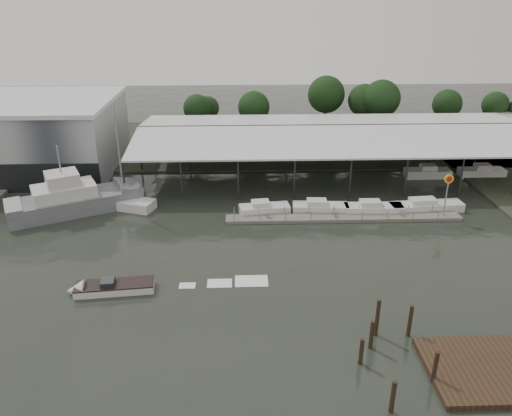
{
  "coord_description": "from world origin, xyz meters",
  "views": [
    {
      "loc": [
        2.81,
        -43.4,
        25.33
      ],
      "look_at": [
        4.52,
        8.07,
        2.5
      ],
      "focal_mm": 35.0,
      "sensor_mm": 36.0,
      "label": 1
    }
  ],
  "objects_px": {
    "shell_fuel_sign": "(448,188)",
    "speedboat_underway": "(108,288)",
    "white_sailboat": "(121,202)",
    "grey_trawler": "(75,199)"
  },
  "relations": [
    {
      "from": "speedboat_underway",
      "to": "grey_trawler",
      "type": "bearing_deg",
      "value": -71.49
    },
    {
      "from": "shell_fuel_sign",
      "to": "speedboat_underway",
      "type": "relative_size",
      "value": 0.3
    },
    {
      "from": "shell_fuel_sign",
      "to": "white_sailboat",
      "type": "relative_size",
      "value": 0.41
    },
    {
      "from": "grey_trawler",
      "to": "white_sailboat",
      "type": "bearing_deg",
      "value": -15.46
    },
    {
      "from": "shell_fuel_sign",
      "to": "grey_trawler",
      "type": "distance_m",
      "value": 44.77
    },
    {
      "from": "white_sailboat",
      "to": "speedboat_underway",
      "type": "xyz_separation_m",
      "value": [
        2.89,
        -19.17,
        -0.27
      ]
    },
    {
      "from": "shell_fuel_sign",
      "to": "speedboat_underway",
      "type": "height_order",
      "value": "shell_fuel_sign"
    },
    {
      "from": "grey_trawler",
      "to": "white_sailboat",
      "type": "distance_m",
      "value": 5.48
    },
    {
      "from": "shell_fuel_sign",
      "to": "speedboat_underway",
      "type": "xyz_separation_m",
      "value": [
        -36.38,
        -14.61,
        -3.53
      ]
    },
    {
      "from": "white_sailboat",
      "to": "speedboat_underway",
      "type": "bearing_deg",
      "value": -61.71
    }
  ]
}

